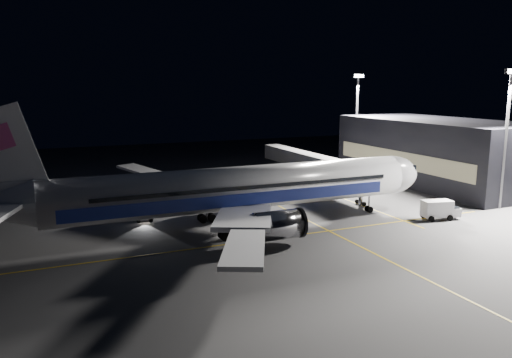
{
  "coord_description": "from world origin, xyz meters",
  "views": [
    {
      "loc": [
        -22.94,
        -58.65,
        18.28
      ],
      "look_at": [
        3.06,
        1.43,
        6.0
      ],
      "focal_mm": 35.0,
      "sensor_mm": 36.0,
      "label": 1
    }
  ],
  "objects": [
    {
      "name": "floodlight_mast_south",
      "position": [
        40.0,
        -6.01,
        12.37
      ],
      "size": [
        2.4,
        0.67,
        20.7
      ],
      "color": "#59595E",
      "rests_on": "ground"
    },
    {
      "name": "terminal",
      "position": [
        45.98,
        14.0,
        6.0
      ],
      "size": [
        18.12,
        40.0,
        12.0
      ],
      "color": "black",
      "rests_on": "ground"
    },
    {
      "name": "safety_cone_b",
      "position": [
        -1.33,
        4.0,
        0.3
      ],
      "size": [
        0.4,
        0.4,
        0.61
      ],
      "primitive_type": "cone",
      "color": "orange",
      "rests_on": "ground"
    },
    {
      "name": "jet_bridge",
      "position": [
        22.0,
        18.06,
        4.58
      ],
      "size": [
        3.6,
        34.4,
        6.3
      ],
      "color": "#B2B2B7",
      "rests_on": "ground"
    },
    {
      "name": "airliner",
      "position": [
        -1.08,
        0.0,
        5.16
      ],
      "size": [
        61.48,
        54.22,
        16.64
      ],
      "color": "silver",
      "rests_on": "ground"
    },
    {
      "name": "ground",
      "position": [
        0.0,
        0.0,
        0.0
      ],
      "size": [
        200.0,
        200.0,
        0.0
      ],
      "primitive_type": "plane",
      "color": "#4C4C4F",
      "rests_on": "ground"
    },
    {
      "name": "guide_line_main",
      "position": [
        10.0,
        0.0,
        0.01
      ],
      "size": [
        0.25,
        80.0,
        0.01
      ],
      "primitive_type": "cube",
      "color": "gold",
      "rests_on": "ground"
    },
    {
      "name": "guide_line_side",
      "position": [
        22.0,
        10.0,
        0.01
      ],
      "size": [
        0.25,
        40.0,
        0.01
      ],
      "primitive_type": "cube",
      "color": "gold",
      "rests_on": "ground"
    },
    {
      "name": "safety_cone_a",
      "position": [
        2.71,
        4.0,
        0.33
      ],
      "size": [
        0.43,
        0.43,
        0.65
      ],
      "primitive_type": "cone",
      "color": "orange",
      "rests_on": "ground"
    },
    {
      "name": "service_truck",
      "position": [
        27.18,
        -7.19,
        1.43
      ],
      "size": [
        5.55,
        3.13,
        2.68
      ],
      "rotation": [
        0.0,
        0.0,
        -0.2
      ],
      "color": "white",
      "rests_on": "ground"
    },
    {
      "name": "guide_line_cross",
      "position": [
        0.0,
        -6.0,
        0.01
      ],
      "size": [
        70.0,
        0.25,
        0.01
      ],
      "primitive_type": "cube",
      "color": "gold",
      "rests_on": "ground"
    },
    {
      "name": "floodlight_mast_north",
      "position": [
        40.0,
        31.99,
        12.37
      ],
      "size": [
        2.4,
        0.68,
        20.7
      ],
      "color": "#59595E",
      "rests_on": "ground"
    },
    {
      "name": "safety_cone_c",
      "position": [
        -1.97,
        5.45,
        0.26
      ],
      "size": [
        0.35,
        0.35,
        0.53
      ],
      "primitive_type": "cone",
      "color": "orange",
      "rests_on": "ground"
    },
    {
      "name": "baggage_tug",
      "position": [
        -10.66,
        8.0,
        0.73
      ],
      "size": [
        2.51,
        2.18,
        1.59
      ],
      "rotation": [
        0.0,
        0.0,
        -0.23
      ],
      "color": "black",
      "rests_on": "ground"
    }
  ]
}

